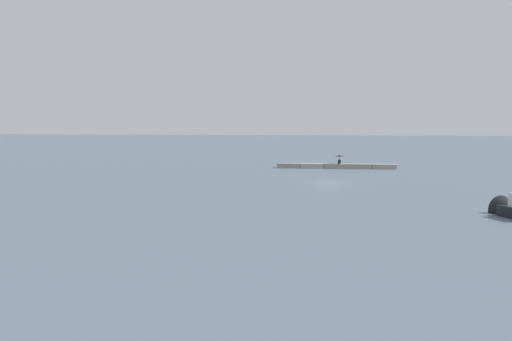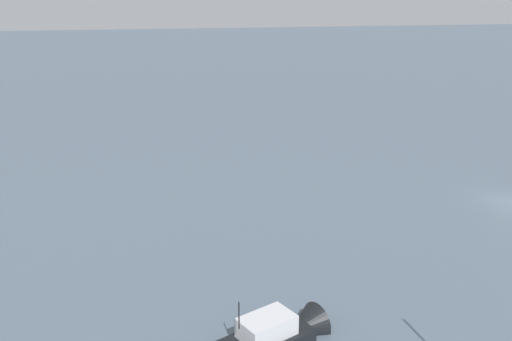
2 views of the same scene
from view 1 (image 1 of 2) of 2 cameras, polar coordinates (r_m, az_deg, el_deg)
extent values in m
plane|color=slate|center=(66.94, 6.71, -1.08)|extent=(500.00, 500.00, 0.00)
cube|color=gray|center=(87.65, 11.49, 0.35)|extent=(3.19, 1.81, 0.65)
cube|color=gray|center=(87.56, 9.36, 0.38)|extent=(3.19, 1.81, 0.65)
cube|color=gray|center=(87.59, 7.23, 0.40)|extent=(3.19, 1.81, 0.65)
cube|color=gray|center=(87.75, 5.11, 0.43)|extent=(3.19, 1.81, 0.65)
cube|color=gray|center=(88.02, 2.99, 0.45)|extent=(3.19, 1.81, 0.65)
cube|color=#1E2333|center=(87.20, 7.50, 0.65)|extent=(0.40, 0.46, 0.16)
cube|color=#232328|center=(87.47, 7.53, 0.78)|extent=(0.42, 0.26, 0.52)
sphere|color=tan|center=(87.45, 7.53, 1.01)|extent=(0.22, 0.22, 0.22)
cylinder|color=black|center=(87.52, 7.53, 0.95)|extent=(0.02, 0.02, 1.05)
cone|color=black|center=(87.49, 7.53, 1.33)|extent=(1.16, 1.16, 0.20)
sphere|color=black|center=(87.48, 7.53, 1.42)|extent=(0.05, 0.05, 0.05)
cone|color=black|center=(46.62, 21.87, -3.44)|extent=(2.59, 2.58, 1.98)
camera|label=2|loc=(50.22, 50.55, 13.30)|focal=38.87mm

